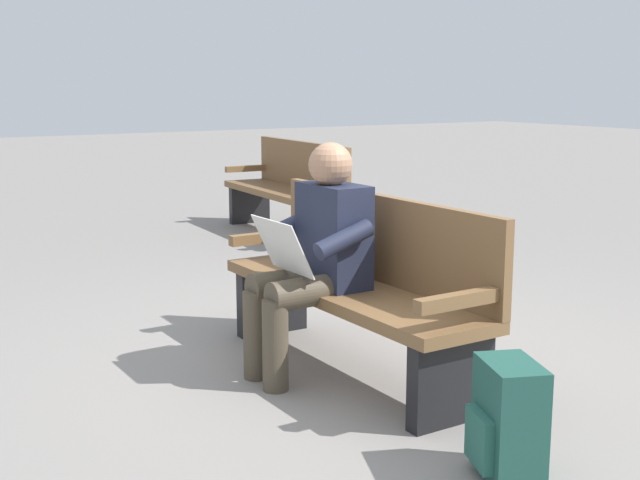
{
  "coord_description": "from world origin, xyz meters",
  "views": [
    {
      "loc": [
        -3.45,
        2.29,
        1.48
      ],
      "look_at": [
        0.03,
        0.15,
        0.7
      ],
      "focal_mm": 47.05,
      "sensor_mm": 36.0,
      "label": 1
    }
  ],
  "objects_px": {
    "bench_near": "(360,283)",
    "person_seated": "(315,253)",
    "bench_far": "(289,187)",
    "backpack": "(508,421)"
  },
  "relations": [
    {
      "from": "bench_near",
      "to": "backpack",
      "type": "xyz_separation_m",
      "value": [
        -1.3,
        0.21,
        -0.24
      ]
    },
    {
      "from": "person_seated",
      "to": "backpack",
      "type": "relative_size",
      "value": 2.61
    },
    {
      "from": "bench_near",
      "to": "bench_far",
      "type": "xyz_separation_m",
      "value": [
        3.6,
        -1.62,
        0.0
      ]
    },
    {
      "from": "person_seated",
      "to": "bench_near",
      "type": "bearing_deg",
      "value": -104.44
    },
    {
      "from": "person_seated",
      "to": "bench_far",
      "type": "relative_size",
      "value": 0.65
    },
    {
      "from": "backpack",
      "to": "bench_far",
      "type": "distance_m",
      "value": 5.24
    },
    {
      "from": "person_seated",
      "to": "backpack",
      "type": "xyz_separation_m",
      "value": [
        -1.36,
        -0.02,
        -0.41
      ]
    },
    {
      "from": "bench_near",
      "to": "person_seated",
      "type": "relative_size",
      "value": 1.53
    },
    {
      "from": "bench_near",
      "to": "backpack",
      "type": "distance_m",
      "value": 1.34
    },
    {
      "from": "bench_near",
      "to": "bench_far",
      "type": "relative_size",
      "value": 0.99
    }
  ]
}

